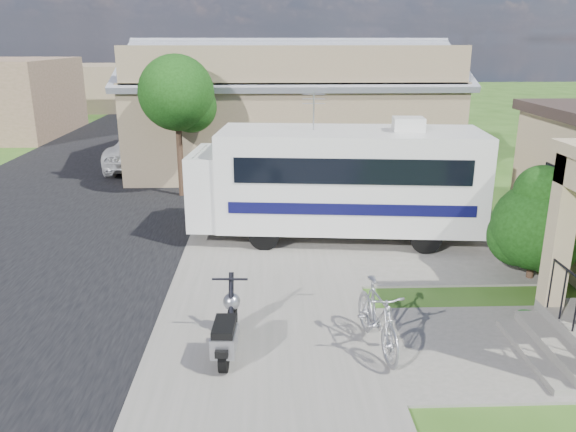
{
  "coord_description": "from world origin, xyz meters",
  "views": [
    {
      "loc": [
        -0.92,
        -9.18,
        4.99
      ],
      "look_at": [
        -0.5,
        2.5,
        1.3
      ],
      "focal_mm": 35.0,
      "sensor_mm": 36.0,
      "label": 1
    }
  ],
  "objects_px": {
    "motorhome": "(338,179)",
    "scooter": "(227,330)",
    "garden_hose": "(528,321)",
    "van": "(165,121)",
    "bicycle": "(377,320)",
    "pickup_truck": "(145,149)",
    "shrub": "(538,222)"
  },
  "relations": [
    {
      "from": "motorhome",
      "to": "scooter",
      "type": "xyz_separation_m",
      "value": [
        -2.47,
        -5.71,
        -1.09
      ]
    },
    {
      "from": "scooter",
      "to": "garden_hose",
      "type": "height_order",
      "value": "scooter"
    },
    {
      "from": "motorhome",
      "to": "van",
      "type": "distance_m",
      "value": 17.18
    },
    {
      "from": "van",
      "to": "garden_hose",
      "type": "relative_size",
      "value": 15.25
    },
    {
      "from": "bicycle",
      "to": "pickup_truck",
      "type": "bearing_deg",
      "value": 105.85
    },
    {
      "from": "scooter",
      "to": "bicycle",
      "type": "xyz_separation_m",
      "value": [
        2.46,
        0.13,
        0.07
      ]
    },
    {
      "from": "pickup_truck",
      "to": "van",
      "type": "height_order",
      "value": "van"
    },
    {
      "from": "motorhome",
      "to": "garden_hose",
      "type": "bearing_deg",
      "value": -53.6
    },
    {
      "from": "shrub",
      "to": "motorhome",
      "type": "bearing_deg",
      "value": 145.28
    },
    {
      "from": "motorhome",
      "to": "van",
      "type": "bearing_deg",
      "value": 119.86
    },
    {
      "from": "van",
      "to": "shrub",
      "type": "bearing_deg",
      "value": -51.95
    },
    {
      "from": "shrub",
      "to": "bicycle",
      "type": "xyz_separation_m",
      "value": [
        -3.94,
        -2.86,
        -0.72
      ]
    },
    {
      "from": "scooter",
      "to": "pickup_truck",
      "type": "xyz_separation_m",
      "value": [
        -4.32,
        14.65,
        0.23
      ]
    },
    {
      "from": "bicycle",
      "to": "garden_hose",
      "type": "relative_size",
      "value": 4.45
    },
    {
      "from": "shrub",
      "to": "garden_hose",
      "type": "relative_size",
      "value": 5.88
    },
    {
      "from": "shrub",
      "to": "bicycle",
      "type": "relative_size",
      "value": 1.32
    },
    {
      "from": "scooter",
      "to": "bicycle",
      "type": "distance_m",
      "value": 2.47
    },
    {
      "from": "scooter",
      "to": "bicycle",
      "type": "height_order",
      "value": "scooter"
    },
    {
      "from": "scooter",
      "to": "van",
      "type": "height_order",
      "value": "van"
    },
    {
      "from": "pickup_truck",
      "to": "scooter",
      "type": "bearing_deg",
      "value": 104.71
    },
    {
      "from": "bicycle",
      "to": "garden_hose",
      "type": "distance_m",
      "value": 3.05
    },
    {
      "from": "scooter",
      "to": "bicycle",
      "type": "bearing_deg",
      "value": 5.87
    },
    {
      "from": "shrub",
      "to": "van",
      "type": "height_order",
      "value": "shrub"
    },
    {
      "from": "scooter",
      "to": "garden_hose",
      "type": "distance_m",
      "value": 5.46
    },
    {
      "from": "motorhome",
      "to": "scooter",
      "type": "distance_m",
      "value": 6.32
    },
    {
      "from": "motorhome",
      "to": "van",
      "type": "height_order",
      "value": "motorhome"
    },
    {
      "from": "pickup_truck",
      "to": "garden_hose",
      "type": "relative_size",
      "value": 12.24
    },
    {
      "from": "scooter",
      "to": "garden_hose",
      "type": "relative_size",
      "value": 4.0
    },
    {
      "from": "shrub",
      "to": "pickup_truck",
      "type": "xyz_separation_m",
      "value": [
        -10.73,
        11.67,
        -0.56
      ]
    },
    {
      "from": "motorhome",
      "to": "garden_hose",
      "type": "height_order",
      "value": "motorhome"
    },
    {
      "from": "bicycle",
      "to": "van",
      "type": "distance_m",
      "value": 22.38
    },
    {
      "from": "motorhome",
      "to": "garden_hose",
      "type": "xyz_separation_m",
      "value": [
        2.91,
        -4.84,
        -1.5
      ]
    }
  ]
}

